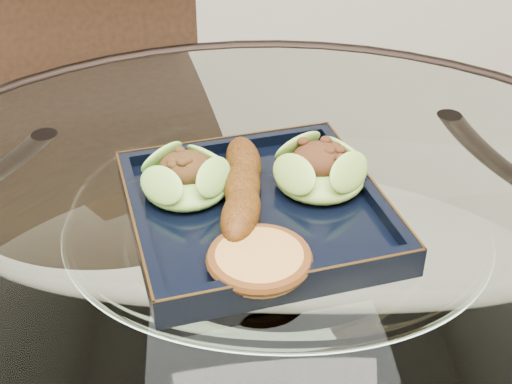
{
  "coord_description": "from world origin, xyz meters",
  "views": [
    {
      "loc": [
        -0.08,
        -0.58,
        1.23
      ],
      "look_at": [
        -0.02,
        0.05,
        0.8
      ],
      "focal_mm": 50.0,
      "sensor_mm": 36.0,
      "label": 1
    }
  ],
  "objects": [
    {
      "name": "roasted_plantain",
      "position": [
        -0.03,
        0.07,
        0.8
      ],
      "size": [
        0.06,
        0.19,
        0.04
      ],
      "primitive_type": "ellipsoid",
      "rotation": [
        0.0,
        0.0,
        1.46
      ],
      "color": "#66330A",
      "rests_on": "navy_plate"
    },
    {
      "name": "lettuce_wrap_left",
      "position": [
        -0.09,
        0.09,
        0.8
      ],
      "size": [
        0.13,
        0.13,
        0.03
      ],
      "primitive_type": "ellipsoid",
      "rotation": [
        0.0,
        0.0,
        0.43
      ],
      "color": "#528D29",
      "rests_on": "navy_plate"
    },
    {
      "name": "navy_plate",
      "position": [
        -0.02,
        0.05,
        0.77
      ],
      "size": [
        0.32,
        0.32,
        0.02
      ],
      "primitive_type": "cube",
      "rotation": [
        0.0,
        0.0,
        0.19
      ],
      "color": "black",
      "rests_on": "dining_table"
    },
    {
      "name": "crumb_patty",
      "position": [
        -0.02,
        -0.05,
        0.79
      ],
      "size": [
        0.11,
        0.11,
        0.02
      ],
      "primitive_type": "cylinder",
      "rotation": [
        0.0,
        0.0,
        0.24
      ],
      "color": "#B8863D",
      "rests_on": "navy_plate"
    },
    {
      "name": "lettuce_wrap_right",
      "position": [
        0.06,
        0.09,
        0.8
      ],
      "size": [
        0.12,
        0.12,
        0.04
      ],
      "primitive_type": "ellipsoid",
      "rotation": [
        0.0,
        0.0,
        0.21
      ],
      "color": "#5B8C28",
      "rests_on": "navy_plate"
    },
    {
      "name": "dining_table",
      "position": [
        -0.0,
        -0.0,
        0.6
      ],
      "size": [
        1.13,
        1.13,
        0.77
      ],
      "color": "white",
      "rests_on": "ground"
    },
    {
      "name": "dining_chair",
      "position": [
        -0.22,
        0.54,
        0.49
      ],
      "size": [
        0.44,
        0.44,
        0.87
      ],
      "rotation": [
        0.0,
        0.0,
        0.2
      ],
      "color": "#321D10",
      "rests_on": "ground"
    }
  ]
}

